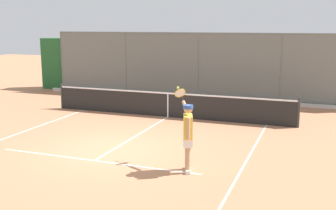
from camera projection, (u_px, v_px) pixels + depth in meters
ground_plane at (113, 149)px, 11.87m from camera, size 60.00×60.00×0.00m
court_line_markings at (90, 163)px, 10.69m from camera, size 7.62×10.21×0.01m
fence_backdrop at (202, 69)px, 20.15m from camera, size 18.28×1.37×3.18m
tennis_net at (168, 105)px, 15.95m from camera, size 9.79×0.09×1.07m
tennis_player at (188, 133)px, 9.96m from camera, size 0.81×1.23×1.96m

